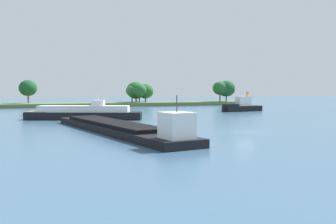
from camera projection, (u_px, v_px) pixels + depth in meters
name	position (u px, v px, depth m)	size (l,w,h in m)	color
ground_plane	(245.00, 132.00, 56.12)	(400.00, 400.00, 0.00)	#3D607F
treeline_island	(137.00, 97.00, 139.30)	(89.94, 13.99, 9.10)	#566B3D
tugboat	(242.00, 106.00, 105.47)	(11.92, 5.60, 5.27)	black
white_riverboat	(84.00, 113.00, 78.11)	(23.19, 11.31, 5.29)	black
cargo_barge	(118.00, 127.00, 54.89)	(13.68, 38.25, 5.58)	black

